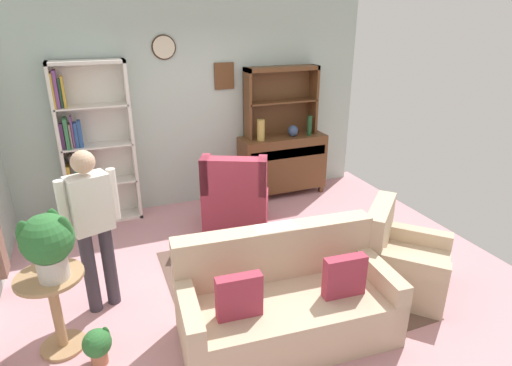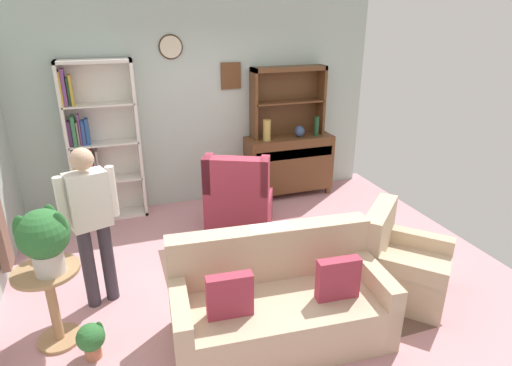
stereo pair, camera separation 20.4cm
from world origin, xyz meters
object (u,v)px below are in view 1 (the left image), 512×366
vase_round (293,131)px  wingback_chair (236,203)px  couch_floral (285,302)px  potted_plant_small (97,345)px  sideboard (282,162)px  coffee_table (258,255)px  book_stack (261,249)px  bookshelf (91,150)px  plant_stand (55,304)px  armchair_floral (401,263)px  vase_tall (261,130)px  sideboard_hutch (281,92)px  potted_plant_large (48,242)px  bottle_wine (309,125)px  person_reading (92,221)px

vase_round → wingback_chair: (-1.20, -0.83, -0.62)m
couch_floral → potted_plant_small: 1.55m
sideboard → coffee_table: size_ratio=1.63×
wingback_chair → coffee_table: size_ratio=1.32×
sideboard → book_stack: bearing=-120.1°
bookshelf → coffee_table: (1.42, -2.18, -0.64)m
couch_floral → plant_stand: couch_floral is taller
vase_round → armchair_floral: size_ratio=0.16×
vase_tall → couch_floral: vase_tall is taller
sideboard_hutch → potted_plant_large: (-3.06, -2.47, -0.53)m
couch_floral → wingback_chair: size_ratio=1.76×
bottle_wine → potted_plant_small: 4.18m
armchair_floral → book_stack: armchair_floral is taller
vase_round → wingback_chair: 1.58m
coffee_table → vase_round: bearing=55.6°
bookshelf → bottle_wine: size_ratio=7.20×
person_reading → sideboard_hutch: bearing=35.6°
plant_stand → potted_plant_large: 0.59m
sideboard → sideboard_hutch: bearing=90.0°
bottle_wine → person_reading: size_ratio=0.19×
wingback_chair → potted_plant_small: (-1.77, -1.70, -0.20)m
bookshelf → potted_plant_large: bearing=-98.9°
book_stack → couch_floral: bearing=-95.0°
vase_tall → plant_stand: vase_tall is taller
plant_stand → book_stack: plant_stand is taller
vase_tall → potted_plant_small: 3.62m
vase_round → wingback_chair: bearing=-145.2°
vase_round → vase_tall: bearing=-178.5°
bottle_wine → wingback_chair: bottle_wine is taller
vase_round → bottle_wine: size_ratio=0.58×
vase_tall → person_reading: size_ratio=0.19×
sideboard → vase_round: size_ratio=7.65×
sideboard → book_stack: size_ratio=6.78×
vase_tall → book_stack: bearing=-112.5°
armchair_floral → person_reading: 2.98m
sideboard_hutch → bottle_wine: size_ratio=3.77×
bottle_wine → plant_stand: bearing=-147.7°
person_reading → wingback_chair: bearing=29.7°
plant_stand → wingback_chair: bearing=34.5°
sideboard_hutch → person_reading: bearing=-144.4°
sideboard → book_stack: 2.49m
sideboard_hutch → plant_stand: 4.09m
plant_stand → bottle_wine: bearing=32.3°
wingback_chair → potted_plant_small: 2.46m
vase_tall → armchair_floral: size_ratio=0.28×
potted_plant_small → armchair_floral: bearing=-1.5°
bookshelf → coffee_table: bookshelf is taller
bookshelf → potted_plant_large: size_ratio=3.90×
vase_round → potted_plant_large: bearing=-144.3°
couch_floral → person_reading: 1.84m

